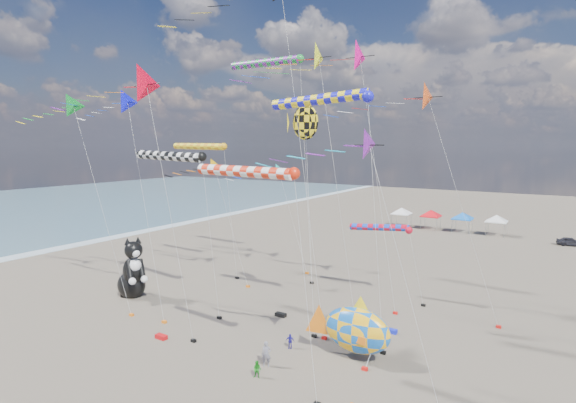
# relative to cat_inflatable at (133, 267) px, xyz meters

# --- Properties ---
(delta_kite_0) EXTENTS (11.35, 2.17, 18.67)m
(delta_kite_0) POSITION_rel_cat_inflatable_xyz_m (1.93, -2.84, 14.40)
(delta_kite_0) COLOR #0D0FE3
(delta_kite_0) RESTS_ON ground
(delta_kite_1) EXTENTS (10.88, 1.95, 12.12)m
(delta_kite_1) POSITION_rel_cat_inflatable_xyz_m (5.02, 15.07, 7.91)
(delta_kite_1) COLOR #22C7C2
(delta_kite_1) RESTS_ON ground
(delta_kite_2) EXTENTS (9.47, 1.78, 14.96)m
(delta_kite_2) POSITION_rel_cat_inflatable_xyz_m (25.01, -4.54, 10.79)
(delta_kite_2) COLOR #721B90
(delta_kite_2) RESTS_ON ground
(delta_kite_3) EXTENTS (12.98, 2.14, 18.38)m
(delta_kite_3) POSITION_rel_cat_inflatable_xyz_m (-2.10, -3.25, 14.08)
(delta_kite_3) COLOR #0D7F26
(delta_kite_3) RESTS_ON ground
(delta_kite_5) EXTENTS (11.57, 2.60, 22.60)m
(delta_kite_5) POSITION_rel_cat_inflatable_xyz_m (15.47, 7.90, 18.15)
(delta_kite_5) COLOR #E1F221
(delta_kite_5) RESTS_ON ground
(delta_kite_6) EXTENTS (16.85, 2.88, 22.82)m
(delta_kite_6) POSITION_rel_cat_inflatable_xyz_m (16.57, 8.78, 18.24)
(delta_kite_6) COLOR #F30983
(delta_kite_6) RESTS_ON ground
(delta_kite_7) EXTENTS (10.34, 1.75, 12.83)m
(delta_kite_7) POSITION_rel_cat_inflatable_xyz_m (2.35, 7.87, 8.68)
(delta_kite_7) COLOR #F0AA0D
(delta_kite_7) RESTS_ON ground
(delta_kite_8) EXTENTS (14.32, 2.90, 19.65)m
(delta_kite_8) POSITION_rel_cat_inflatable_xyz_m (7.73, -4.13, 15.08)
(delta_kite_8) COLOR red
(delta_kite_8) RESTS_ON ground
(delta_kite_9) EXTENTS (13.20, 2.47, 19.02)m
(delta_kite_9) POSITION_rel_cat_inflatable_xyz_m (24.28, 10.25, 14.62)
(delta_kite_9) COLOR #D94917
(delta_kite_9) RESTS_ON ground
(windsock_0) EXTENTS (8.39, 0.67, 12.85)m
(windsock_0) POSITION_rel_cat_inflatable_xyz_m (18.34, -6.38, 9.55)
(windsock_0) COLOR red
(windsock_0) RESTS_ON ground
(windsock_1) EXTENTS (9.38, 0.79, 13.47)m
(windsock_1) POSITION_rel_cat_inflatable_xyz_m (5.31, 0.15, 10.14)
(windsock_1) COLOR black
(windsock_1) RESTS_ON ground
(windsock_2) EXTENTS (7.13, 0.64, 6.92)m
(windsock_2) POSITION_rel_cat_inflatable_xyz_m (19.55, 11.87, 3.66)
(windsock_2) COLOR red
(windsock_2) RESTS_ON ground
(windsock_3) EXTENTS (10.09, 0.85, 22.76)m
(windsock_3) POSITION_rel_cat_inflatable_xyz_m (6.76, 12.28, 19.36)
(windsock_3) COLOR #1A9236
(windsock_3) RESTS_ON ground
(windsock_4) EXTENTS (8.67, 0.74, 14.22)m
(windsock_4) POSITION_rel_cat_inflatable_xyz_m (-0.08, 9.54, 10.89)
(windsock_4) COLOR orange
(windsock_4) RESTS_ON ground
(windsock_5) EXTENTS (8.84, 0.78, 17.48)m
(windsock_5) POSITION_rel_cat_inflatable_xyz_m (19.00, 1.34, 14.12)
(windsock_5) COLOR #1615D5
(windsock_5) RESTS_ON ground
(angelfish_kite) EXTENTS (3.74, 3.02, 17.01)m
(angelfish_kite) POSITION_rel_cat_inflatable_xyz_m (16.25, 3.18, 12.68)
(angelfish_kite) COLOR yellow
(angelfish_kite) RESTS_ON ground
(cat_inflatable) EXTENTS (4.74, 3.49, 5.76)m
(cat_inflatable) POSITION_rel_cat_inflatable_xyz_m (0.00, 0.00, 0.00)
(cat_inflatable) COLOR black
(cat_inflatable) RESTS_ON ground
(fish_inflatable) EXTENTS (6.15, 2.45, 4.37)m
(fish_inflatable) POSITION_rel_cat_inflatable_xyz_m (22.42, -0.39, -0.84)
(fish_inflatable) COLOR blue
(fish_inflatable) RESTS_ON ground
(person_adult) EXTENTS (0.71, 0.63, 1.63)m
(person_adult) POSITION_rel_cat_inflatable_xyz_m (17.99, -4.26, -2.06)
(person_adult) COLOR slate
(person_adult) RESTS_ON ground
(child_green) EXTENTS (0.61, 0.52, 1.08)m
(child_green) POSITION_rel_cat_inflatable_xyz_m (18.36, -5.74, -2.34)
(child_green) COLOR #1A891D
(child_green) RESTS_ON ground
(child_blue) EXTENTS (0.66, 0.44, 1.05)m
(child_blue) POSITION_rel_cat_inflatable_xyz_m (17.91, -1.29, -2.36)
(child_blue) COLOR #241D98
(child_blue) RESTS_ON ground
(kite_bag_1) EXTENTS (0.90, 0.44, 0.30)m
(kite_bag_1) POSITION_rel_cat_inflatable_xyz_m (9.18, -4.99, -2.73)
(kite_bag_1) COLOR red
(kite_bag_1) RESTS_ON ground
(kite_bag_2) EXTENTS (0.90, 0.44, 0.30)m
(kite_bag_2) POSITION_rel_cat_inflatable_xyz_m (22.94, 4.94, -2.73)
(kite_bag_2) COLOR #1521D2
(kite_bag_2) RESTS_ON ground
(kite_bag_3) EXTENTS (0.90, 0.44, 0.30)m
(kite_bag_3) POSITION_rel_cat_inflatable_xyz_m (14.17, 3.23, -2.73)
(kite_bag_3) COLOR black
(kite_bag_3) RESTS_ON ground
(tent_row) EXTENTS (19.20, 4.20, 3.80)m
(tent_row) POSITION_rel_cat_inflatable_xyz_m (16.79, 48.74, 0.27)
(tent_row) COLOR white
(tent_row) RESTS_ON ground
(parked_car) EXTENTS (3.65, 1.85, 1.19)m
(parked_car) POSITION_rel_cat_inflatable_xyz_m (34.15, 46.74, -2.28)
(parked_car) COLOR #26262D
(parked_car) RESTS_ON ground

